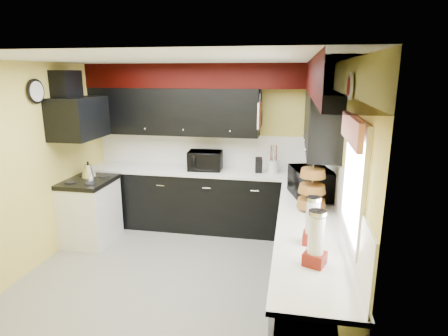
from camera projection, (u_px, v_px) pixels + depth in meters
name	position (u px, v px, depth m)	size (l,w,h in m)	color
ground	(176.00, 277.00, 4.47)	(3.60, 3.60, 0.00)	gray
wall_back	(209.00, 146.00, 5.87)	(3.60, 0.06, 2.50)	#E0C666
wall_right	(340.00, 185.00, 3.84)	(0.06, 3.60, 2.50)	#E0C666
wall_left	(29.00, 169.00, 4.48)	(0.06, 3.60, 2.50)	#E0C666
ceiling	(169.00, 59.00, 3.85)	(3.60, 3.60, 0.06)	white
cab_back	(205.00, 201.00, 5.79)	(3.60, 0.60, 0.90)	black
cab_right	(307.00, 267.00, 3.80)	(0.60, 3.00, 0.90)	black
counter_back	(205.00, 171.00, 5.67)	(3.62, 0.64, 0.04)	white
counter_right	(310.00, 224.00, 3.69)	(0.64, 3.02, 0.04)	white
splash_back	(209.00, 150.00, 5.88)	(3.60, 0.02, 0.50)	white
splash_right	(339.00, 190.00, 3.85)	(0.02, 3.60, 0.50)	white
upper_back	(174.00, 111.00, 5.66)	(2.60, 0.35, 0.70)	black
upper_right	(321.00, 120.00, 4.59)	(0.35, 1.80, 0.70)	black
soffit_back	(205.00, 76.00, 5.44)	(3.60, 0.36, 0.35)	black
soffit_right	(331.00, 77.00, 3.43)	(0.36, 3.24, 0.35)	black
stove	(91.00, 212.00, 5.34)	(0.60, 0.75, 0.86)	white
cooktop	(88.00, 182.00, 5.23)	(0.62, 0.77, 0.06)	black
hood	(78.00, 118.00, 5.02)	(0.50, 0.78, 0.55)	black
hood_duct	(66.00, 86.00, 4.94)	(0.24, 0.40, 0.40)	black
window	(355.00, 181.00, 2.91)	(0.03, 0.86, 0.96)	white
valance	(351.00, 129.00, 2.82)	(0.04, 0.88, 0.20)	red
pan_top	(261.00, 99.00, 5.30)	(0.03, 0.22, 0.40)	black
pan_mid	(259.00, 118.00, 5.24)	(0.03, 0.28, 0.46)	black
pan_low	(261.00, 118.00, 5.50)	(0.03, 0.24, 0.42)	black
cut_board	(259.00, 116.00, 5.11)	(0.03, 0.26, 0.35)	white
baskets	(312.00, 188.00, 3.95)	(0.27, 0.27, 0.50)	brown
clock	(36.00, 91.00, 4.49)	(0.03, 0.30, 0.30)	black
deco_plate	(350.00, 86.00, 3.26)	(0.03, 0.24, 0.24)	white
toaster_oven	(205.00, 160.00, 5.64)	(0.49, 0.41, 0.29)	black
microwave	(312.00, 183.00, 4.38)	(0.61, 0.42, 0.34)	black
utensil_crock	(273.00, 167.00, 5.49)	(0.17, 0.17, 0.18)	silver
knife_block	(259.00, 165.00, 5.48)	(0.10, 0.14, 0.22)	black
kettle	(89.00, 171.00, 5.33)	(0.20, 0.20, 0.18)	silver
dispenser_a	(312.00, 222.00, 3.17)	(0.15, 0.15, 0.40)	#5A0403
dispenser_b	(316.00, 239.00, 2.81)	(0.15, 0.15, 0.42)	#5C0C05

